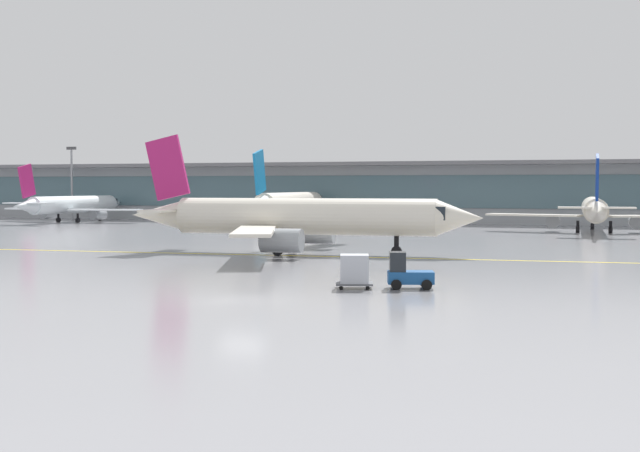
# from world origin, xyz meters

# --- Properties ---
(ground_plane) EXTENTS (400.00, 400.00, 0.00)m
(ground_plane) POSITION_xyz_m (0.00, 0.00, 0.00)
(ground_plane) COLOR gray
(taxiway_centreline_stripe) EXTENTS (109.81, 7.26, 0.01)m
(taxiway_centreline_stripe) POSITION_xyz_m (-6.51, 26.66, 0.00)
(taxiway_centreline_stripe) COLOR yellow
(taxiway_centreline_stripe) RESTS_ON ground_plane
(terminal_concourse) EXTENTS (203.83, 11.00, 9.60)m
(terminal_concourse) POSITION_xyz_m (0.00, 93.92, 4.92)
(terminal_concourse) COLOR #9EA3A8
(terminal_concourse) RESTS_ON ground_plane
(gate_airplane_0) EXTENTS (25.64, 27.56, 9.14)m
(gate_airplane_0) POSITION_xyz_m (-62.85, 76.95, 2.74)
(gate_airplane_0) COLOR white
(gate_airplane_0) RESTS_ON ground_plane
(gate_airplane_1) EXTENTS (29.84, 32.07, 10.63)m
(gate_airplane_1) POSITION_xyz_m (-25.01, 75.02, 3.19)
(gate_airplane_1) COLOR silver
(gate_airplane_1) RESTS_ON ground_plane
(gate_airplane_2) EXTENTS (26.64, 28.61, 9.49)m
(gate_airplane_2) POSITION_xyz_m (16.87, 71.50, 2.85)
(gate_airplane_2) COLOR silver
(gate_airplane_2) RESTS_ON ground_plane
(taxiing_regional_jet) EXTENTS (31.41, 29.16, 10.40)m
(taxiing_regional_jet) POSITION_xyz_m (-6.91, 28.63, 3.12)
(taxiing_regional_jet) COLOR silver
(taxiing_regional_jet) RESTS_ON ground_plane
(baggage_tug) EXTENTS (2.89, 2.20, 2.10)m
(baggage_tug) POSITION_xyz_m (7.00, 7.31, 0.89)
(baggage_tug) COLOR #194C8C
(baggage_tug) RESTS_ON ground_plane
(cargo_dolly_lead) EXTENTS (2.47, 2.13, 1.94)m
(cargo_dolly_lead) POSITION_xyz_m (4.15, 6.47, 1.05)
(cargo_dolly_lead) COLOR #595B60
(cargo_dolly_lead) RESTS_ON ground_plane
(apron_light_mast_0) EXTENTS (1.80, 0.36, 12.58)m
(apron_light_mast_0) POSITION_xyz_m (-69.46, 86.41, 6.97)
(apron_light_mast_0) COLOR gray
(apron_light_mast_0) RESTS_ON ground_plane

